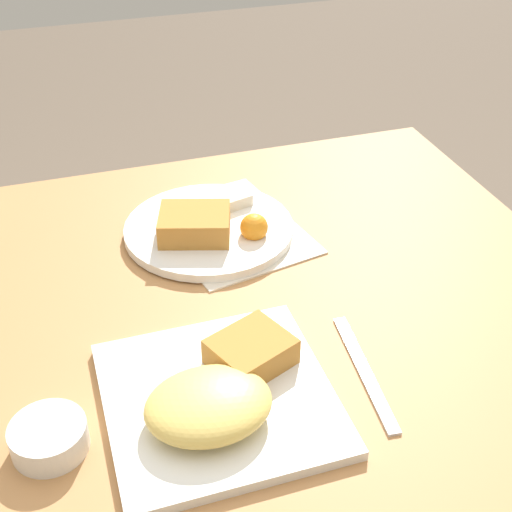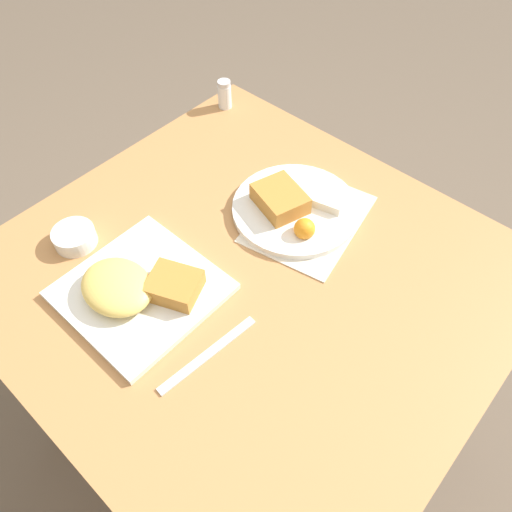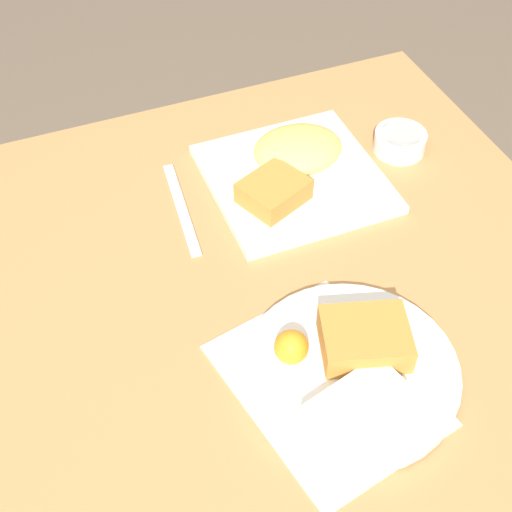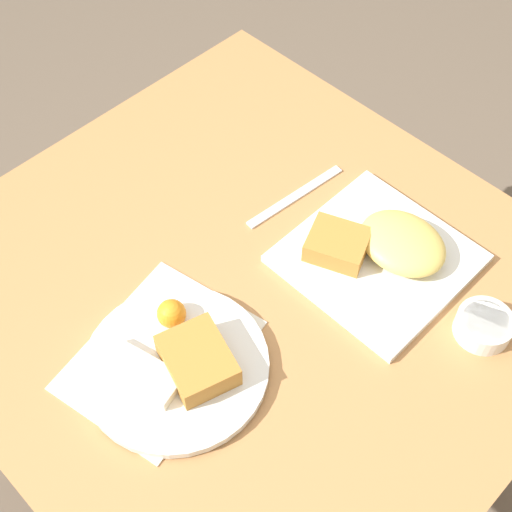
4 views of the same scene
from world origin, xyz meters
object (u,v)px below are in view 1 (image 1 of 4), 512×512
sauce_ramekin (49,437)px  plate_square_near (219,394)px  butter_knife (365,372)px  plate_oval_far (208,226)px

sauce_ramekin → plate_square_near: bearing=0.3°
sauce_ramekin → butter_knife: 0.38m
butter_knife → plate_oval_far: bearing=21.9°
plate_oval_far → butter_knife: size_ratio=1.30×
butter_knife → sauce_ramekin: bearing=95.8°
plate_square_near → sauce_ramekin: bearing=-179.7°
sauce_ramekin → butter_knife: sauce_ramekin is taller
sauce_ramekin → plate_oval_far: bearing=52.7°
plate_oval_far → butter_knife: plate_oval_far is taller
plate_oval_far → butter_knife: (0.11, -0.36, -0.02)m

